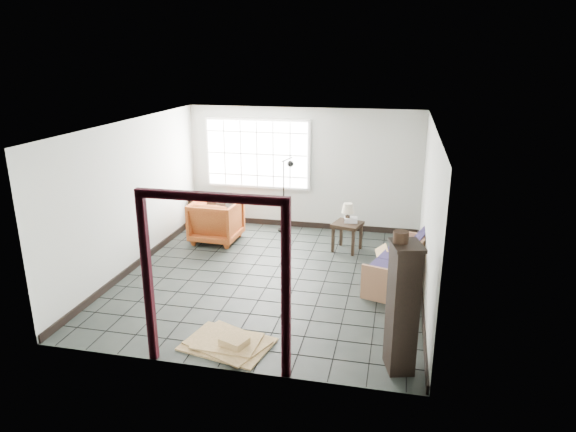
% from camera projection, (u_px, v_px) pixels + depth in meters
% --- Properties ---
extents(ground, '(5.50, 5.50, 0.00)m').
position_uv_depth(ground, '(272.00, 277.00, 8.80)').
color(ground, black).
rests_on(ground, ground).
extents(room_shell, '(5.02, 5.52, 2.61)m').
position_uv_depth(room_shell, '(272.00, 181.00, 8.32)').
color(room_shell, beige).
rests_on(room_shell, ground).
extents(window_panel, '(2.32, 0.08, 1.52)m').
position_uv_depth(window_panel, '(257.00, 154.00, 11.03)').
color(window_panel, silver).
rests_on(window_panel, ground).
extents(doorway_trim, '(1.80, 0.08, 2.20)m').
position_uv_depth(doorway_trim, '(214.00, 262.00, 5.87)').
color(doorway_trim, black).
rests_on(doorway_trim, ground).
extents(futon_sofa, '(1.22, 2.00, 0.83)m').
position_uv_depth(futon_sofa, '(405.00, 265.00, 8.53)').
color(futon_sofa, '#8B5B3F').
rests_on(futon_sofa, ground).
extents(armchair, '(0.95, 0.89, 0.94)m').
position_uv_depth(armchair, '(216.00, 219.00, 10.36)').
color(armchair, maroon).
rests_on(armchair, ground).
extents(side_table, '(0.63, 0.63, 0.56)m').
position_uv_depth(side_table, '(347.00, 228.00, 9.84)').
color(side_table, black).
rests_on(side_table, ground).
extents(table_lamp, '(0.26, 0.26, 0.37)m').
position_uv_depth(table_lamp, '(348.00, 209.00, 9.79)').
color(table_lamp, black).
rests_on(table_lamp, side_table).
extents(projector, '(0.27, 0.22, 0.09)m').
position_uv_depth(projector, '(351.00, 220.00, 9.85)').
color(projector, silver).
rests_on(projector, side_table).
extents(floor_lamp, '(0.44, 0.43, 1.65)m').
position_uv_depth(floor_lamp, '(287.00, 192.00, 10.74)').
color(floor_lamp, black).
rests_on(floor_lamp, ground).
extents(console_shelf, '(0.95, 0.58, 0.69)m').
position_uv_depth(console_shelf, '(205.00, 210.00, 11.37)').
color(console_shelf, black).
rests_on(console_shelf, ground).
extents(tall_shelf, '(0.44, 0.51, 1.61)m').
position_uv_depth(tall_shelf, '(402.00, 307.00, 6.00)').
color(tall_shelf, black).
rests_on(tall_shelf, ground).
extents(pot, '(0.20, 0.20, 0.13)m').
position_uv_depth(pot, '(401.00, 237.00, 5.79)').
color(pot, black).
rests_on(pot, tall_shelf).
extents(open_box, '(0.89, 0.52, 0.48)m').
position_uv_depth(open_box, '(400.00, 264.00, 8.91)').
color(open_box, olive).
rests_on(open_box, ground).
extents(cardboard_pile, '(1.25, 1.04, 0.16)m').
position_uv_depth(cardboard_pile, '(228.00, 343.00, 6.71)').
color(cardboard_pile, olive).
rests_on(cardboard_pile, ground).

